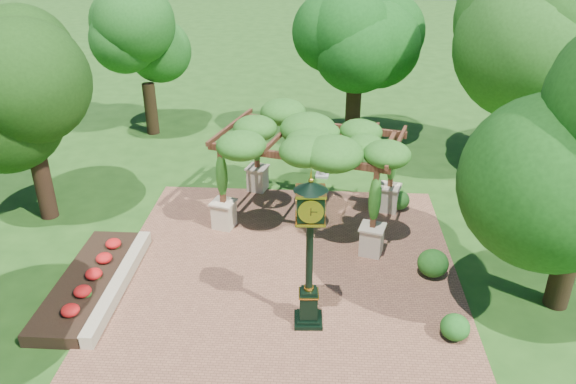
{
  "coord_description": "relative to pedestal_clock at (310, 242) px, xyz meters",
  "views": [
    {
      "loc": [
        0.91,
        -12.09,
        9.49
      ],
      "look_at": [
        0.0,
        2.5,
        2.2
      ],
      "focal_mm": 35.0,
      "sensor_mm": 36.0,
      "label": 1
    }
  ],
  "objects": [
    {
      "name": "border_wall",
      "position": [
        -5.32,
        1.13,
        -2.25
      ],
      "size": [
        0.35,
        5.0,
        0.4
      ],
      "primitive_type": "cube",
      "color": "#C6B793",
      "rests_on": "ground"
    },
    {
      "name": "shrub_mid",
      "position": [
        3.52,
        2.32,
        -2.01
      ],
      "size": [
        1.11,
        1.11,
        0.8
      ],
      "primitive_type": "ellipsoid",
      "rotation": [
        0.0,
        0.0,
        0.29
      ],
      "color": "#1E5517",
      "rests_on": "brick_plaza"
    },
    {
      "name": "pergola",
      "position": [
        -0.15,
        5.5,
        0.53
      ],
      "size": [
        6.53,
        5.02,
        3.63
      ],
      "rotation": [
        0.0,
        0.0,
        -0.27
      ],
      "color": "beige",
      "rests_on": "brick_plaza"
    },
    {
      "name": "tree_east_far",
      "position": [
        7.86,
        9.25,
        3.79
      ],
      "size": [
        5.08,
        5.08,
        9.08
      ],
      "color": "black",
      "rests_on": "ground"
    },
    {
      "name": "ground",
      "position": [
        -0.72,
        0.63,
        -2.45
      ],
      "size": [
        120.0,
        120.0,
        0.0
      ],
      "primitive_type": "plane",
      "color": "#1E4714",
      "rests_on": "ground"
    },
    {
      "name": "flower_bed",
      "position": [
        -6.22,
        1.13,
        -2.27
      ],
      "size": [
        1.5,
        5.0,
        0.36
      ],
      "primitive_type": "cube",
      "color": "red",
      "rests_on": "ground"
    },
    {
      "name": "pedestal_clock",
      "position": [
        0.0,
        0.0,
        0.0
      ],
      "size": [
        0.85,
        0.85,
        4.09
      ],
      "rotation": [
        0.0,
        0.0,
        0.05
      ],
      "color": "black",
      "rests_on": "brick_plaza"
    },
    {
      "name": "brick_plaza",
      "position": [
        -0.72,
        1.63,
        -2.43
      ],
      "size": [
        10.0,
        12.0,
        0.04
      ],
      "primitive_type": "cube",
      "color": "brown",
      "rests_on": "ground"
    },
    {
      "name": "tree_west_near",
      "position": [
        -9.16,
        5.14,
        2.28
      ],
      "size": [
        3.9,
        3.9,
        6.9
      ],
      "color": "#382016",
      "rests_on": "ground"
    },
    {
      "name": "tree_north",
      "position": [
        1.62,
        13.01,
        2.64
      ],
      "size": [
        3.76,
        3.76,
        7.45
      ],
      "color": "#332114",
      "rests_on": "ground"
    },
    {
      "name": "tree_west_far",
      "position": [
        -7.85,
        13.51,
        1.81
      ],
      "size": [
        3.36,
        3.36,
        6.23
      ],
      "color": "#2F2012",
      "rests_on": "ground"
    },
    {
      "name": "shrub_back",
      "position": [
        3.0,
        6.37,
        -2.06
      ],
      "size": [
        0.85,
        0.85,
        0.71
      ],
      "primitive_type": "ellipsoid",
      "rotation": [
        0.0,
        0.0,
        0.08
      ],
      "color": "#215819",
      "rests_on": "brick_plaza"
    },
    {
      "name": "sundial",
      "position": [
        0.29,
        9.05,
        -2.05
      ],
      "size": [
        0.56,
        0.56,
        0.93
      ],
      "rotation": [
        0.0,
        0.0,
        -0.1
      ],
      "color": "gray",
      "rests_on": "ground"
    },
    {
      "name": "shrub_front",
      "position": [
        3.62,
        -0.38,
        -2.09
      ],
      "size": [
        0.96,
        0.96,
        0.65
      ],
      "primitive_type": "ellipsoid",
      "rotation": [
        0.0,
        0.0,
        0.42
      ],
      "color": "#1B5718",
      "rests_on": "brick_plaza"
    }
  ]
}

